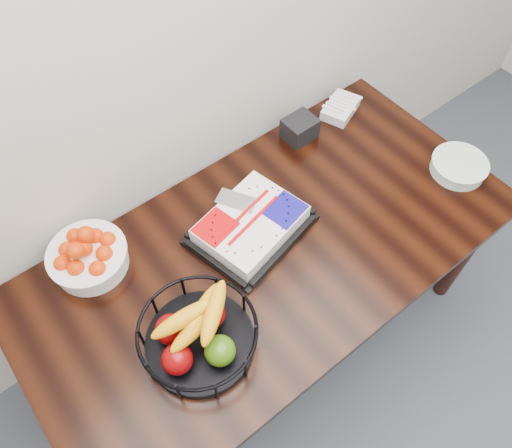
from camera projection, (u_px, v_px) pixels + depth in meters
table at (270, 260)px, 1.84m from camera, size 1.80×0.90×0.75m
cake_tray at (251, 225)px, 1.78m from camera, size 0.47×0.40×0.08m
tangerine_bowl at (87, 254)px, 1.67m from camera, size 0.27×0.27×0.17m
fruit_basket at (198, 335)px, 1.50m from camera, size 0.36×0.36×0.19m
plate_stack at (459, 167)px, 1.95m from camera, size 0.22×0.22×0.05m
fork_bag at (341, 108)px, 2.14m from camera, size 0.20×0.17×0.05m
napkin_box at (300, 128)px, 2.04m from camera, size 0.13×0.11×0.09m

